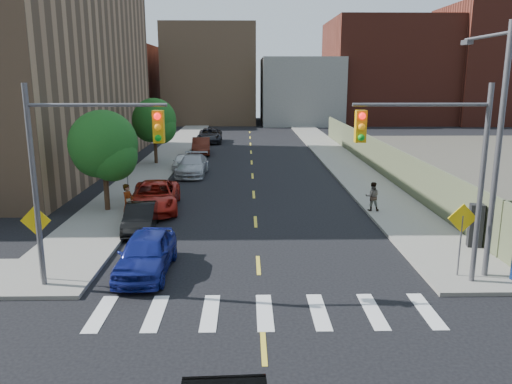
{
  "coord_description": "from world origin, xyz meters",
  "views": [
    {
      "loc": [
        -0.45,
        -10.32,
        7.18
      ],
      "look_at": [
        -0.01,
        12.07,
        2.0
      ],
      "focal_mm": 35.0,
      "sensor_mm": 36.0,
      "label": 1
    }
  ],
  "objects_px": {
    "parked_car_black": "(141,218)",
    "parked_car_red": "(155,196)",
    "parked_car_blue": "(146,253)",
    "parked_car_grey": "(210,135)",
    "payphone": "(476,225)",
    "pedestrian_west": "(128,203)",
    "parked_car_silver": "(192,165)",
    "parked_car_maroon": "(201,146)",
    "parked_car_white": "(183,162)",
    "pedestrian_east": "(372,196)"
  },
  "relations": [
    {
      "from": "parked_car_black",
      "to": "parked_car_red",
      "type": "distance_m",
      "value": 3.79
    },
    {
      "from": "parked_car_blue",
      "to": "parked_car_grey",
      "type": "distance_m",
      "value": 38.14
    },
    {
      "from": "parked_car_grey",
      "to": "payphone",
      "type": "relative_size",
      "value": 3.07
    },
    {
      "from": "parked_car_black",
      "to": "pedestrian_west",
      "type": "relative_size",
      "value": 2.05
    },
    {
      "from": "parked_car_silver",
      "to": "payphone",
      "type": "height_order",
      "value": "payphone"
    },
    {
      "from": "parked_car_grey",
      "to": "pedestrian_west",
      "type": "xyz_separation_m",
      "value": [
        -1.77,
        -31.83,
        0.32
      ]
    },
    {
      "from": "parked_car_black",
      "to": "parked_car_red",
      "type": "xyz_separation_m",
      "value": [
        0.0,
        3.79,
        0.13
      ]
    },
    {
      "from": "parked_car_silver",
      "to": "parked_car_maroon",
      "type": "bearing_deg",
      "value": 93.3
    },
    {
      "from": "parked_car_blue",
      "to": "parked_car_white",
      "type": "relative_size",
      "value": 1.25
    },
    {
      "from": "parked_car_silver",
      "to": "parked_car_grey",
      "type": "relative_size",
      "value": 0.91
    },
    {
      "from": "parked_car_white",
      "to": "pedestrian_west",
      "type": "distance_m",
      "value": 15.23
    },
    {
      "from": "parked_car_grey",
      "to": "pedestrian_east",
      "type": "distance_m",
      "value": 31.85
    },
    {
      "from": "parked_car_white",
      "to": "parked_car_maroon",
      "type": "distance_m",
      "value": 8.0
    },
    {
      "from": "parked_car_maroon",
      "to": "pedestrian_east",
      "type": "distance_m",
      "value": 23.98
    },
    {
      "from": "parked_car_red",
      "to": "parked_car_grey",
      "type": "height_order",
      "value": "parked_car_grey"
    },
    {
      "from": "parked_car_red",
      "to": "parked_car_grey",
      "type": "bearing_deg",
      "value": 82.99
    },
    {
      "from": "parked_car_maroon",
      "to": "pedestrian_west",
      "type": "height_order",
      "value": "pedestrian_west"
    },
    {
      "from": "parked_car_black",
      "to": "parked_car_maroon",
      "type": "distance_m",
      "value": 24.2
    },
    {
      "from": "parked_car_red",
      "to": "pedestrian_west",
      "type": "bearing_deg",
      "value": -111.2
    },
    {
      "from": "parked_car_red",
      "to": "pedestrian_east",
      "type": "distance_m",
      "value": 11.83
    },
    {
      "from": "parked_car_red",
      "to": "parked_car_maroon",
      "type": "distance_m",
      "value": 20.41
    },
    {
      "from": "parked_car_maroon",
      "to": "parked_car_grey",
      "type": "bearing_deg",
      "value": 84.86
    },
    {
      "from": "parked_car_maroon",
      "to": "payphone",
      "type": "distance_m",
      "value": 30.55
    },
    {
      "from": "parked_car_white",
      "to": "pedestrian_east",
      "type": "relative_size",
      "value": 2.33
    },
    {
      "from": "pedestrian_west",
      "to": "parked_car_maroon",
      "type": "bearing_deg",
      "value": 16.84
    },
    {
      "from": "parked_car_blue",
      "to": "parked_car_grey",
      "type": "xyz_separation_m",
      "value": [
        -0.33,
        38.14,
        0.02
      ]
    },
    {
      "from": "payphone",
      "to": "pedestrian_west",
      "type": "bearing_deg",
      "value": 177.37
    },
    {
      "from": "parked_car_white",
      "to": "pedestrian_west",
      "type": "relative_size",
      "value": 1.9
    },
    {
      "from": "parked_car_black",
      "to": "parked_car_white",
      "type": "relative_size",
      "value": 1.08
    },
    {
      "from": "parked_car_white",
      "to": "parked_car_grey",
      "type": "relative_size",
      "value": 0.64
    },
    {
      "from": "parked_car_maroon",
      "to": "parked_car_grey",
      "type": "relative_size",
      "value": 0.83
    },
    {
      "from": "parked_car_black",
      "to": "payphone",
      "type": "height_order",
      "value": "payphone"
    },
    {
      "from": "parked_car_maroon",
      "to": "pedestrian_east",
      "type": "bearing_deg",
      "value": -66.34
    },
    {
      "from": "parked_car_blue",
      "to": "pedestrian_west",
      "type": "relative_size",
      "value": 2.37
    },
    {
      "from": "parked_car_red",
      "to": "parked_car_maroon",
      "type": "relative_size",
      "value": 1.18
    },
    {
      "from": "parked_car_black",
      "to": "parked_car_maroon",
      "type": "bearing_deg",
      "value": 83.65
    },
    {
      "from": "parked_car_black",
      "to": "parked_car_grey",
      "type": "relative_size",
      "value": 0.69
    },
    {
      "from": "parked_car_blue",
      "to": "parked_car_red",
      "type": "distance_m",
      "value": 9.18
    },
    {
      "from": "parked_car_blue",
      "to": "parked_car_maroon",
      "type": "bearing_deg",
      "value": 92.11
    },
    {
      "from": "parked_car_blue",
      "to": "pedestrian_east",
      "type": "xyz_separation_m",
      "value": [
        10.5,
        8.19,
        0.16
      ]
    },
    {
      "from": "parked_car_blue",
      "to": "pedestrian_west",
      "type": "xyz_separation_m",
      "value": [
        -2.1,
        6.31,
        0.33
      ]
    },
    {
      "from": "parked_car_red",
      "to": "parked_car_maroon",
      "type": "height_order",
      "value": "parked_car_maroon"
    },
    {
      "from": "parked_car_silver",
      "to": "parked_car_white",
      "type": "xyz_separation_m",
      "value": [
        -1.03,
        2.45,
        -0.13
      ]
    },
    {
      "from": "parked_car_maroon",
      "to": "pedestrian_east",
      "type": "height_order",
      "value": "pedestrian_east"
    },
    {
      "from": "parked_car_black",
      "to": "parked_car_white",
      "type": "xyz_separation_m",
      "value": [
        0.0,
        16.22,
        -0.03
      ]
    },
    {
      "from": "parked_car_silver",
      "to": "parked_car_white",
      "type": "distance_m",
      "value": 2.65
    },
    {
      "from": "parked_car_maroon",
      "to": "payphone",
      "type": "bearing_deg",
      "value": -66.6
    },
    {
      "from": "parked_car_black",
      "to": "pedestrian_west",
      "type": "distance_m",
      "value": 1.37
    },
    {
      "from": "parked_car_white",
      "to": "pedestrian_east",
      "type": "xyz_separation_m",
      "value": [
        11.8,
        -13.33,
        0.31
      ]
    },
    {
      "from": "parked_car_black",
      "to": "parked_car_grey",
      "type": "xyz_separation_m",
      "value": [
        0.97,
        32.84,
        0.14
      ]
    }
  ]
}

